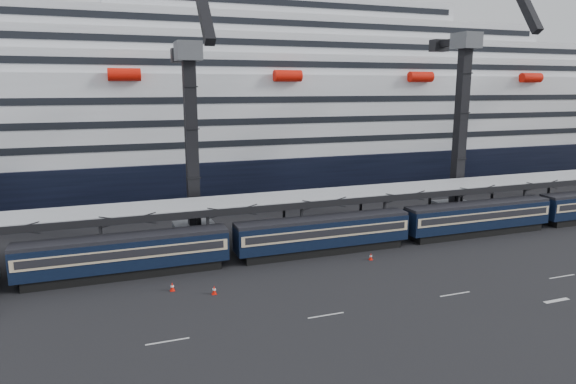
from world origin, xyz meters
TOP-DOWN VIEW (x-y plane):
  - ground at (0.00, 0.00)m, footprint 260.00×260.00m
  - lane_markings at (8.15, -5.23)m, footprint 111.00×4.27m
  - train at (-4.65, 10.00)m, footprint 133.05×3.00m
  - canopy at (0.00, 14.00)m, footprint 130.00×6.25m
  - cruise_ship at (-1.08, 45.99)m, footprint 214.09×28.84m
  - crane_dark_near at (-20.00, 18.59)m, footprint 4.50×17.75m
  - crane_dark_mid at (15.00, 17.59)m, footprint 4.50×18.24m
  - traffic_cone_b at (-24.46, 5.02)m, footprint 0.40×0.40m
  - traffic_cone_c at (-21.21, 3.05)m, footprint 0.40×0.40m
  - traffic_cone_d at (-4.37, 6.29)m, footprint 0.37×0.37m

SIDE VIEW (x-z plane):
  - ground at x=0.00m, z-range 0.00..0.00m
  - lane_markings at x=8.15m, z-range 0.00..0.02m
  - traffic_cone_d at x=-4.37m, z-range 0.00..0.73m
  - traffic_cone_b at x=-24.46m, z-range -0.01..0.79m
  - traffic_cone_c at x=-21.21m, z-range -0.01..0.80m
  - train at x=-4.65m, z-range 0.18..4.23m
  - canopy at x=0.00m, z-range 2.49..8.01m
  - crane_dark_near at x=-20.00m, z-range -5.61..29.47m
  - cruise_ship at x=-1.08m, z-range -4.66..29.34m
  - crane_dark_mid at x=15.00m, z-range -6.46..33.18m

